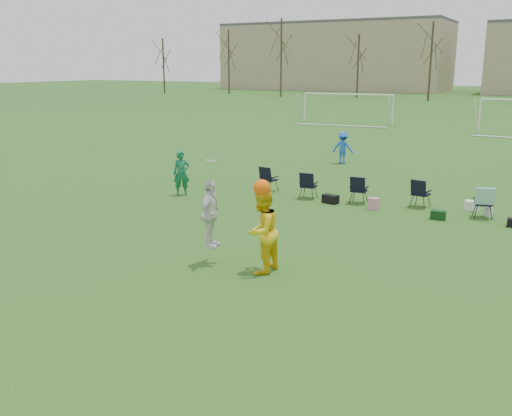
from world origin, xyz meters
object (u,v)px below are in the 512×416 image
Objects in this scene: fielder_green_near at (181,173)px; fielder_blue at (343,148)px; center_contest at (246,225)px; goal_left at (348,100)px.

fielder_green_near is 1.07× the size of fielder_blue.
fielder_blue is at bearing 34.78° from fielder_green_near.
center_contest is at bearing 94.19° from fielder_blue.
fielder_blue is at bearing -75.91° from goal_left.
fielder_green_near is at bearing 66.24° from fielder_blue.
goal_left is (-9.60, 33.68, 0.83)m from center_contest.
center_contest is at bearing -79.10° from goal_left.
fielder_green_near is 28.22m from goal_left.
goal_left is (-6.37, 18.42, 1.15)m from fielder_blue.
goal_left is at bearing 105.90° from center_contest.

